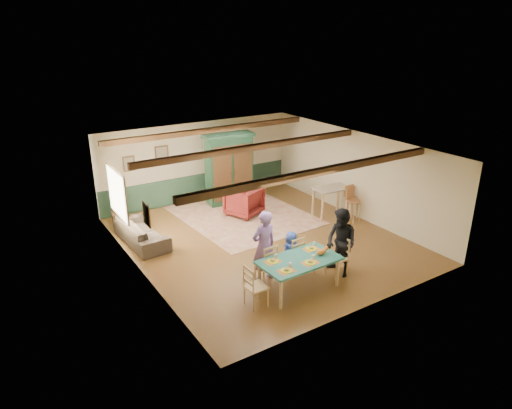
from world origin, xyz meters
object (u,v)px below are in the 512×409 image
end_table (121,221)px  person_woman (341,243)px  dining_chair_end_right (337,257)px  armoire (229,169)px  armchair (244,201)px  dining_table (299,274)px  bar_stool_right (352,202)px  person_child (291,251)px  sofa (141,232)px  cat (321,251)px  table_lamp (119,204)px  dining_chair_far_left (266,263)px  person_man (264,246)px  dining_chair_far_right (293,254)px  counter_table (330,202)px  bar_stool_left (354,205)px  dining_chair_end_left (256,286)px

end_table → person_woman: bearing=-56.0°
person_woman → dining_chair_end_right: bearing=-90.0°
armoire → armchair: size_ratio=2.36×
dining_table → bar_stool_right: (4.01, 2.51, 0.14)m
person_child → sofa: bearing=-55.0°
sofa → dining_table: bearing=-156.2°
dining_chair_end_right → cat: 0.72m
table_lamp → dining_table: bearing=-66.3°
dining_chair_far_left → cat: dining_chair_far_left is taller
person_child → bar_stool_right: 4.00m
person_man → armoire: armoire is taller
person_child → end_table: (-2.80, 4.67, -0.23)m
cat → dining_chair_far_right: bearing=100.4°
armoire → table_lamp: bearing=-170.2°
end_table → sofa: bearing=-79.1°
dining_chair_far_right → dining_chair_end_right: (0.78, -0.71, 0.00)m
table_lamp → person_woman: bearing=-56.0°
table_lamp → counter_table: size_ratio=0.46×
bar_stool_left → dining_chair_far_right: bearing=-163.5°
bar_stool_left → dining_chair_end_left: bearing=-162.6°
cat → armchair: bearing=79.8°
sofa → end_table: (-0.22, 1.17, -0.03)m
dining_chair_far_right → dining_chair_end_left: size_ratio=1.00×
dining_table → person_child: 0.92m
person_woman → end_table: size_ratio=2.97×
dining_chair_end_right → armoire: armoire is taller
dining_chair_far_right → table_lamp: bearing=-60.8°
table_lamp → bar_stool_left: bar_stool_left is taller
person_child → table_lamp: (-2.80, 4.67, 0.31)m
person_woman → counter_table: size_ratio=1.49×
sofa → end_table: size_ratio=3.83×
sofa → person_child: bearing=-146.7°
cat → dining_chair_end_left: bearing=176.6°
end_table → bar_stool_left: 7.05m
dining_table → person_woman: size_ratio=1.09×
counter_table → bar_stool_left: 0.81m
person_man → counter_table: (3.99, 2.19, -0.41)m
dining_chair_end_left → bar_stool_left: bar_stool_left is taller
dining_chair_end_left → cat: bearing=-93.4°
dining_table → dining_chair_far_left: size_ratio=1.89×
counter_table → bar_stool_right: 0.66m
armchair → dining_chair_far_right: bearing=53.1°
dining_chair_far_left → dining_chair_end_left: 1.06m
person_child → table_lamp: table_lamp is taller
table_lamp → dining_chair_end_left: bearing=-77.3°
dining_chair_end_right → table_lamp: bearing=-148.1°
counter_table → dining_table: bearing=-140.0°
dining_chair_far_right → dining_chair_end_right: bearing=136.2°
dining_chair_end_right → person_woman: 0.37m
person_man → person_woman: bearing=154.1°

